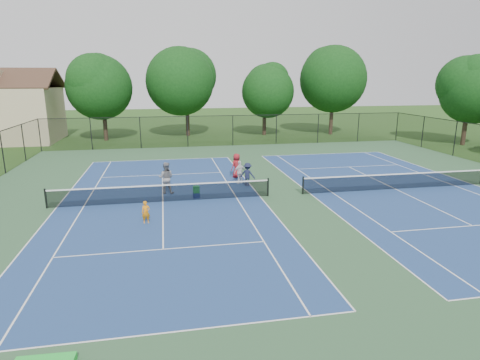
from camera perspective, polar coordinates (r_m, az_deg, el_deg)
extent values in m
plane|color=#234716|center=(23.41, 6.47, -2.17)|extent=(140.00, 140.00, 0.00)
cube|color=#32593B|center=(23.41, 6.47, -2.16)|extent=(36.00, 36.00, 0.01)
cube|color=navy|center=(22.41, -10.92, -3.06)|extent=(10.97, 23.77, 0.00)
cube|color=white|center=(33.95, -10.98, 2.85)|extent=(10.97, 0.06, 0.00)
cube|color=white|center=(11.59, -10.77, -20.60)|extent=(10.97, 0.06, 0.00)
cube|color=white|center=(23.13, -24.65, -3.58)|extent=(0.06, 23.77, 0.00)
cube|color=white|center=(23.01, 2.86, -2.34)|extent=(0.06, 23.77, 0.00)
cube|color=white|center=(22.83, -21.32, -3.47)|extent=(0.06, 23.77, 0.00)
cube|color=white|center=(22.74, -0.50, -2.53)|extent=(0.06, 23.77, 0.00)
cube|color=white|center=(28.59, -10.96, 0.72)|extent=(8.23, 0.06, 0.00)
cube|color=white|center=(16.40, -10.87, -9.64)|extent=(8.23, 0.06, 0.00)
cube|color=white|center=(22.41, -10.93, -3.05)|extent=(0.06, 12.80, 0.00)
cylinder|color=black|center=(23.11, -25.90, -2.39)|extent=(0.10, 0.10, 1.07)
cylinder|color=black|center=(22.98, 4.00, -1.03)|extent=(0.10, 0.10, 1.07)
cube|color=black|center=(22.28, -10.98, -1.93)|extent=(11.90, 0.01, 0.90)
cube|color=white|center=(22.15, -11.04, -0.74)|extent=(11.90, 0.04, 0.07)
cube|color=navy|center=(26.29, 21.22, -1.21)|extent=(10.97, 23.77, 0.00)
cube|color=white|center=(36.63, 11.52, 3.66)|extent=(10.97, 0.06, 0.00)
cube|color=white|center=(23.88, 9.95, -1.92)|extent=(0.06, 23.77, 0.00)
cube|color=white|center=(29.53, 30.31, -0.58)|extent=(0.06, 23.77, 0.00)
cube|color=white|center=(24.39, 12.97, -1.74)|extent=(0.06, 23.77, 0.00)
cube|color=white|center=(28.66, 28.24, -0.72)|extent=(0.06, 23.77, 0.00)
cube|color=white|center=(31.72, 15.21, 1.81)|extent=(8.23, 0.06, 0.00)
cube|color=white|center=(21.40, 30.18, -5.64)|extent=(8.23, 0.06, 0.00)
cube|color=white|center=(26.29, 21.22, -1.20)|extent=(0.06, 12.80, 0.00)
cylinder|color=black|center=(23.59, 8.95, -0.77)|extent=(0.10, 0.10, 1.07)
cube|color=black|center=(26.18, 21.31, -0.23)|extent=(11.90, 0.01, 0.90)
cube|color=white|center=(26.07, 21.40, 0.79)|extent=(11.90, 0.04, 0.07)
cylinder|color=black|center=(41.31, -26.59, 5.71)|extent=(0.08, 0.08, 3.00)
cylinder|color=black|center=(40.32, -20.41, 6.14)|extent=(0.08, 0.08, 3.00)
cylinder|color=black|center=(39.81, -13.99, 6.52)|extent=(0.08, 0.08, 3.00)
cylinder|color=black|center=(39.81, -7.47, 6.82)|extent=(0.08, 0.08, 3.00)
cylinder|color=black|center=(40.32, -1.03, 7.03)|extent=(0.08, 0.08, 3.00)
cylinder|color=black|center=(41.31, 5.18, 7.15)|extent=(0.08, 0.08, 3.00)
cylinder|color=black|center=(42.75, 11.04, 7.19)|extent=(0.08, 0.08, 3.00)
cylinder|color=black|center=(44.61, 16.47, 7.16)|extent=(0.08, 0.08, 3.00)
cylinder|color=black|center=(46.82, 21.42, 7.07)|extent=(0.08, 0.08, 3.00)
cylinder|color=black|center=(39.54, 28.26, 5.20)|extent=(0.08, 0.08, 3.00)
cylinder|color=black|center=(32.83, -30.68, 3.36)|extent=(0.08, 0.08, 3.00)
cylinder|color=black|center=(43.10, 24.55, 6.22)|extent=(0.08, 0.08, 3.00)
cylinder|color=black|center=(37.04, -28.41, 4.67)|extent=(0.08, 0.08, 3.00)
cube|color=black|center=(40.32, -1.03, 7.03)|extent=(36.00, 0.01, 3.00)
cube|color=black|center=(40.16, -1.04, 9.16)|extent=(36.00, 0.05, 0.05)
cylinder|color=#2D2116|center=(46.09, -18.65, 7.70)|extent=(0.44, 0.44, 3.78)
sphere|color=#0E3610|center=(45.86, -19.03, 12.36)|extent=(6.80, 6.80, 6.80)
sphere|color=#0E3610|center=(45.85, -19.10, 13.19)|extent=(5.58, 5.58, 5.58)
sphere|color=#0E3610|center=(45.85, -19.17, 14.01)|extent=(4.35, 4.35, 4.35)
cylinder|color=#2D2116|center=(47.72, -7.48, 8.73)|extent=(0.44, 0.44, 4.14)
sphere|color=#0E3610|center=(47.50, -7.64, 13.73)|extent=(7.60, 7.60, 7.60)
sphere|color=#0E3610|center=(47.50, -7.67, 14.49)|extent=(6.23, 6.23, 6.23)
sphere|color=#0E3610|center=(47.51, -7.70, 15.24)|extent=(4.86, 4.86, 4.86)
cylinder|color=#2D2116|center=(48.13, 3.48, 8.45)|extent=(0.44, 0.44, 3.42)
sphere|color=#0E3610|center=(47.91, 3.54, 12.45)|extent=(6.00, 6.00, 6.00)
sphere|color=#0E3610|center=(47.89, 3.56, 13.29)|extent=(4.92, 4.92, 4.92)
sphere|color=#0E3610|center=(47.88, 3.57, 14.13)|extent=(3.84, 3.84, 3.84)
cylinder|color=#2D2116|center=(49.73, 12.86, 8.83)|extent=(0.44, 0.44, 4.32)
sphere|color=#0E3610|center=(49.53, 13.14, 13.79)|extent=(7.80, 7.80, 7.80)
sphere|color=#0E3610|center=(49.53, 13.18, 14.49)|extent=(6.40, 6.40, 6.40)
sphere|color=#0E3610|center=(49.54, 13.22, 15.20)|extent=(4.99, 4.99, 4.99)
cylinder|color=#2D2116|center=(46.50, 29.32, 6.56)|extent=(0.44, 0.44, 3.60)
sphere|color=#0E3610|center=(46.27, 29.87, 10.99)|extent=(6.60, 6.60, 6.60)
sphere|color=#0E3610|center=(46.26, 29.98, 11.81)|extent=(5.41, 5.41, 5.41)
sphere|color=#0E3610|center=(46.25, 30.09, 12.64)|extent=(4.22, 4.22, 4.22)
cube|color=tan|center=(49.33, -30.26, 7.97)|extent=(10.00, 8.00, 5.60)
cube|color=tan|center=(49.19, -30.81, 12.21)|extent=(1.20, 8.00, 1.76)
cube|color=#422B1E|center=(51.08, -30.07, 12.41)|extent=(10.80, 4.10, 2.15)
imported|color=orange|center=(19.23, -13.24, -4.48)|extent=(0.41, 0.30, 1.07)
imported|color=gray|center=(23.82, -10.47, 0.30)|extent=(1.05, 0.90, 1.86)
imported|color=silver|center=(25.69, -0.01, 1.13)|extent=(0.94, 0.64, 1.49)
imported|color=#1A1E39|center=(25.08, 1.09, 0.79)|extent=(1.10, 0.98, 1.48)
imported|color=maroon|center=(27.21, -0.48, 2.06)|extent=(0.97, 0.87, 1.66)
cube|color=navy|center=(22.81, -6.22, -2.19)|extent=(0.39, 0.34, 0.31)
cube|color=green|center=(22.71, -6.24, -1.34)|extent=(0.37, 0.32, 0.39)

